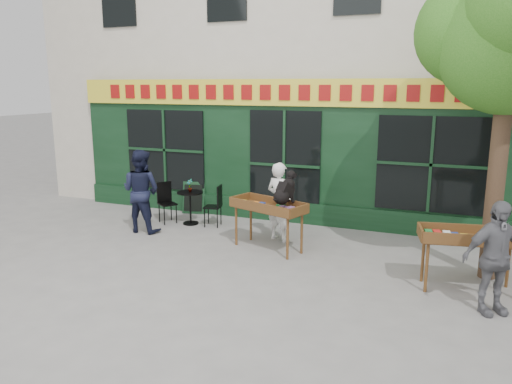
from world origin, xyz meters
TOP-DOWN VIEW (x-y plane):
  - ground at (0.00, 0.00)m, footprint 80.00×80.00m
  - building at (0.00, 5.97)m, footprint 14.00×7.26m
  - book_cart_center at (0.37, 0.28)m, footprint 1.62×1.08m
  - dog at (0.72, 0.23)m, footprint 0.52×0.68m
  - woman at (0.37, 0.93)m, footprint 0.69×0.57m
  - book_cart_right at (3.98, -0.40)m, footprint 1.59×0.90m
  - man_right at (4.28, -1.15)m, footprint 1.03×0.84m
  - bistro_table at (-1.93, 1.29)m, footprint 0.60×0.60m
  - bistro_chair_left at (-2.56, 1.24)m, footprint 0.51×0.50m
  - bistro_chair_right at (-1.29, 1.36)m, footprint 0.42×0.42m
  - potted_plant at (-1.93, 1.29)m, footprint 0.18×0.15m
  - man_left at (-2.63, 0.39)m, footprint 0.89×0.69m
  - chalkboard at (-2.35, 2.19)m, footprint 0.59×0.31m

SIDE VIEW (x-z plane):
  - ground at x=0.00m, z-range 0.00..0.00m
  - chalkboard at x=-2.35m, z-range 0.01..0.79m
  - bistro_table at x=-1.93m, z-range 0.16..0.92m
  - bistro_chair_left at x=-2.56m, z-range 0.08..1.03m
  - bistro_chair_right at x=-1.29m, z-range 0.08..1.03m
  - woman at x=0.37m, z-range 0.00..1.63m
  - man_right at x=4.28m, z-range 0.00..1.64m
  - book_cart_center at x=0.37m, z-range 0.33..1.32m
  - book_cart_right at x=3.98m, z-range 0.33..1.32m
  - man_left at x=-2.63m, z-range 0.00..1.82m
  - potted_plant at x=-1.93m, z-range 0.77..1.06m
  - dog at x=0.72m, z-range 0.99..1.59m
  - building at x=0.00m, z-range -0.03..9.97m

